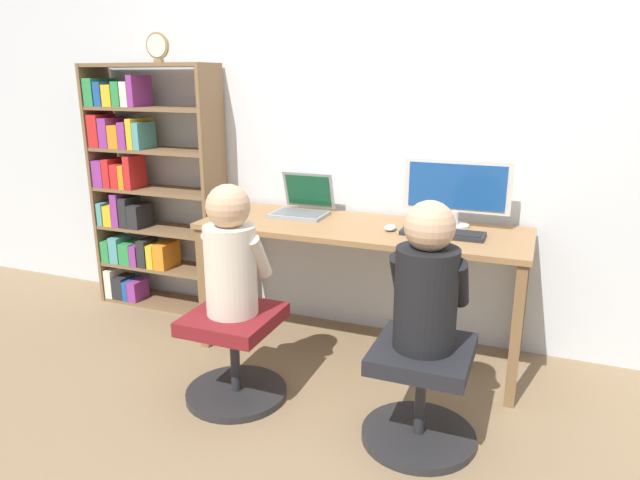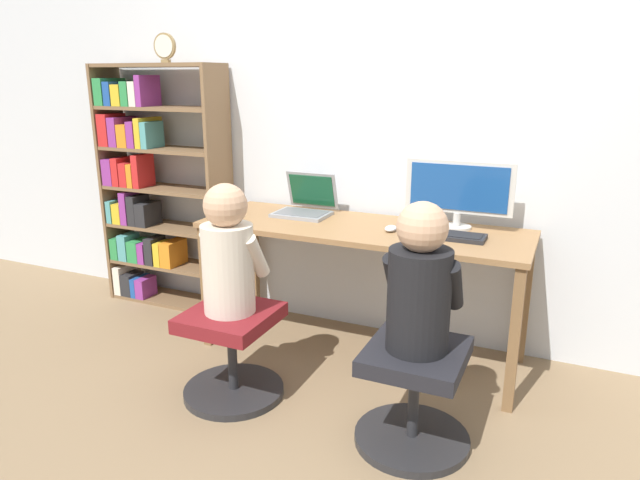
% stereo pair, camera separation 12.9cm
% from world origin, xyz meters
% --- Properties ---
extents(ground_plane, '(14.00, 14.00, 0.00)m').
position_xyz_m(ground_plane, '(0.00, 0.00, 0.00)').
color(ground_plane, '#846B4C').
extents(wall_back, '(10.00, 0.05, 2.60)m').
position_xyz_m(wall_back, '(0.00, 0.70, 1.30)').
color(wall_back, silver).
rests_on(wall_back, ground_plane).
extents(desk, '(1.82, 0.63, 0.77)m').
position_xyz_m(desk, '(0.00, 0.32, 0.69)').
color(desk, olive).
rests_on(desk, ground_plane).
extents(desktop_monitor, '(0.58, 0.16, 0.37)m').
position_xyz_m(desktop_monitor, '(0.48, 0.49, 0.97)').
color(desktop_monitor, beige).
rests_on(desktop_monitor, desk).
extents(laptop, '(0.32, 0.30, 0.24)m').
position_xyz_m(laptop, '(-0.41, 0.45, 0.82)').
color(laptop, gray).
rests_on(laptop, desk).
extents(keyboard, '(0.43, 0.16, 0.03)m').
position_xyz_m(keyboard, '(0.46, 0.28, 0.78)').
color(keyboard, '#232326').
rests_on(keyboard, desk).
extents(computer_mouse_by_keyboard, '(0.06, 0.09, 0.03)m').
position_xyz_m(computer_mouse_by_keyboard, '(0.18, 0.28, 0.78)').
color(computer_mouse_by_keyboard, silver).
rests_on(computer_mouse_by_keyboard, desk).
extents(office_chair_left, '(0.51, 0.51, 0.46)m').
position_xyz_m(office_chair_left, '(0.51, -0.40, 0.25)').
color(office_chair_left, '#262628').
rests_on(office_chair_left, ground_plane).
extents(office_chair_right, '(0.51, 0.51, 0.46)m').
position_xyz_m(office_chair_right, '(-0.43, -0.38, 0.25)').
color(office_chair_right, '#262628').
rests_on(office_chair_right, ground_plane).
extents(person_at_monitor, '(0.32, 0.29, 0.64)m').
position_xyz_m(person_at_monitor, '(0.51, -0.40, 0.75)').
color(person_at_monitor, black).
rests_on(person_at_monitor, office_chair_left).
extents(person_at_laptop, '(0.31, 0.28, 0.64)m').
position_xyz_m(person_at_laptop, '(-0.43, -0.38, 0.75)').
color(person_at_laptop, beige).
rests_on(person_at_laptop, office_chair_right).
extents(bookshelf, '(0.93, 0.28, 1.65)m').
position_xyz_m(bookshelf, '(-1.64, 0.49, 0.83)').
color(bookshelf, brown).
rests_on(bookshelf, ground_plane).
extents(desk_clock, '(0.16, 0.03, 0.18)m').
position_xyz_m(desk_clock, '(-1.36, 0.43, 1.74)').
color(desk_clock, olive).
rests_on(desk_clock, bookshelf).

